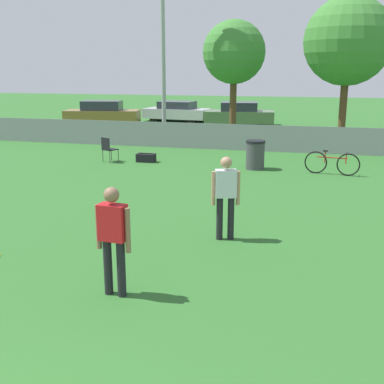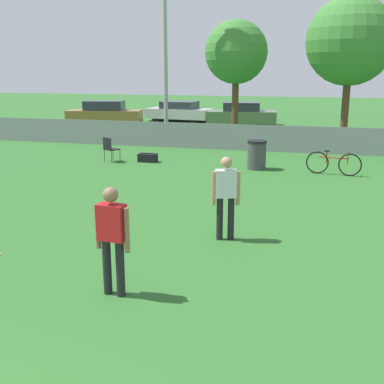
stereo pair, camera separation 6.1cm
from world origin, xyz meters
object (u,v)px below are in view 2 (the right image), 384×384
(trash_bin, at_px, (257,155))
(bicycle_sideline, at_px, (333,163))
(parked_car_silver, at_px, (180,111))
(folding_chair_sideline, at_px, (110,148))
(tree_far_right, at_px, (350,41))
(player_thrower_red, at_px, (112,233))
(parked_car_tan, at_px, (105,114))
(light_pole, at_px, (165,10))
(tree_near_pole, at_px, (236,53))
(gear_bag_sideline, at_px, (148,158))
(player_receiver_white, at_px, (226,192))
(parked_car_olive, at_px, (242,114))

(trash_bin, bearing_deg, bicycle_sideline, -6.54)
(parked_car_silver, bearing_deg, folding_chair_sideline, -77.36)
(tree_far_right, xyz_separation_m, trash_bin, (-3.04, -6.00, -3.97))
(player_thrower_red, relative_size, parked_car_tan, 0.36)
(light_pole, relative_size, bicycle_sideline, 5.86)
(tree_near_pole, distance_m, parked_car_silver, 9.50)
(light_pole, distance_m, gear_bag_sideline, 7.79)
(folding_chair_sideline, distance_m, bicycle_sideline, 7.92)
(player_thrower_red, distance_m, player_receiver_white, 3.07)
(trash_bin, distance_m, gear_bag_sideline, 4.09)
(player_thrower_red, bearing_deg, gear_bag_sideline, 113.40)
(bicycle_sideline, relative_size, gear_bag_sideline, 2.57)
(light_pole, distance_m, parked_car_silver, 10.56)
(player_receiver_white, xyz_separation_m, bicycle_sideline, (2.22, 6.91, -0.60))
(light_pole, height_order, tree_far_right, light_pole)
(parked_car_olive, bearing_deg, parked_car_silver, 155.00)
(tree_near_pole, height_order, bicycle_sideline, tree_near_pole)
(trash_bin, bearing_deg, folding_chair_sideline, -179.13)
(tree_near_pole, relative_size, parked_car_silver, 1.26)
(tree_far_right, xyz_separation_m, bicycle_sideline, (-0.52, -6.29, -4.09))
(player_thrower_red, xyz_separation_m, parked_car_olive, (-1.78, 23.10, -0.31))
(folding_chair_sideline, bearing_deg, parked_car_tan, -37.83)
(parked_car_olive, bearing_deg, player_receiver_white, -89.36)
(bicycle_sideline, relative_size, parked_car_silver, 0.39)
(tree_near_pole, height_order, parked_car_tan, tree_near_pole)
(parked_car_silver, bearing_deg, trash_bin, -57.77)
(tree_near_pole, relative_size, gear_bag_sideline, 8.26)
(tree_far_right, relative_size, trash_bin, 6.43)
(player_receiver_white, xyz_separation_m, gear_bag_sideline, (-4.37, 7.49, -0.83))
(player_receiver_white, distance_m, trash_bin, 7.23)
(tree_far_right, bearing_deg, player_receiver_white, -101.71)
(player_thrower_red, relative_size, trash_bin, 1.71)
(trash_bin, xyz_separation_m, parked_car_silver, (-6.96, 14.40, 0.14))
(player_thrower_red, distance_m, parked_car_silver, 25.21)
(tree_near_pole, height_order, tree_far_right, tree_far_right)
(player_receiver_white, distance_m, gear_bag_sideline, 8.71)
(tree_near_pole, height_order, parked_car_olive, tree_near_pole)
(light_pole, height_order, player_receiver_white, light_pole)
(bicycle_sideline, height_order, gear_bag_sideline, bicycle_sideline)
(gear_bag_sideline, bearing_deg, bicycle_sideline, -5.00)
(light_pole, xyz_separation_m, tree_far_right, (8.04, 0.54, -1.44))
(folding_chair_sideline, distance_m, parked_car_silver, 14.57)
(light_pole, relative_size, player_receiver_white, 6.07)
(tree_far_right, bearing_deg, folding_chair_sideline, -144.19)
(light_pole, relative_size, gear_bag_sideline, 15.09)
(light_pole, relative_size, trash_bin, 10.36)
(tree_near_pole, bearing_deg, parked_car_tan, 156.42)
(folding_chair_sideline, relative_size, parked_car_tan, 0.20)
(player_receiver_white, bearing_deg, trash_bin, 75.07)
(folding_chair_sideline, height_order, bicycle_sideline, folding_chair_sideline)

